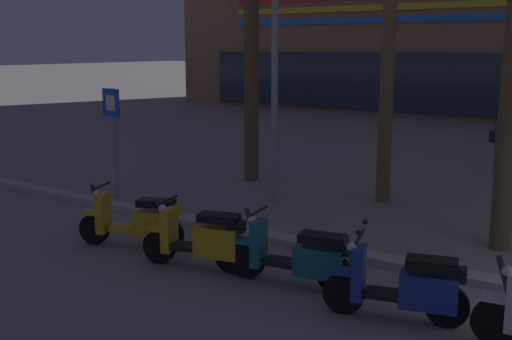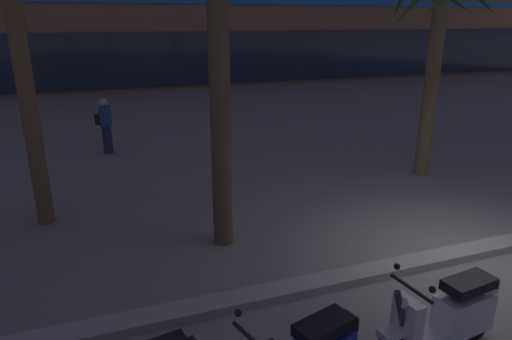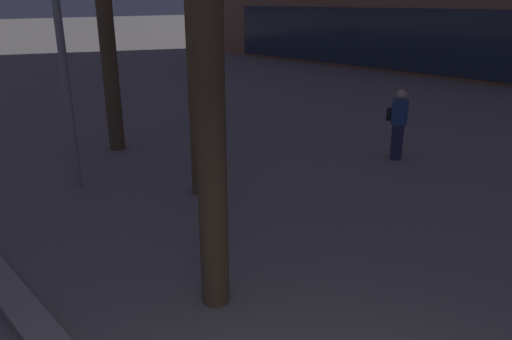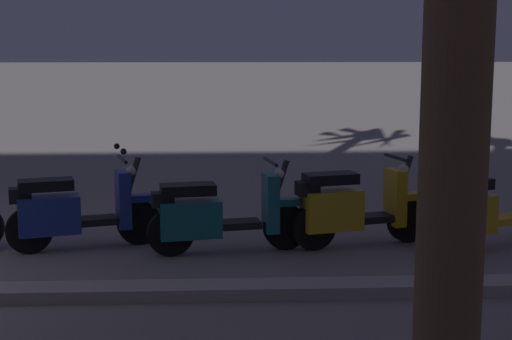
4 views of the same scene
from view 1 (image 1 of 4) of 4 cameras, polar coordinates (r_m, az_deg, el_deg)
The scene contains 8 objects.
scooter_yellow_lead_nearest at distance 10.54m, azimuth -10.60°, elevation -4.61°, with size 1.77×0.87×1.04m.
scooter_yellow_gap_after_mid at distance 9.43m, azimuth -4.88°, elevation -6.28°, with size 1.69×0.72×1.04m.
scooter_teal_last_in_row at distance 8.74m, azimuth 3.99°, elevation -7.86°, with size 1.83×0.65×1.04m.
scooter_blue_mid_front at distance 7.88m, azimuth 13.50°, elevation -10.25°, with size 1.72×0.76×1.17m.
crossing_sign at distance 13.94m, azimuth -12.84°, elevation 3.56°, with size 0.60×0.16×2.40m.
palm_tree_far_corner at distance 15.42m, azimuth -0.40°, elevation 14.94°, with size 2.44×2.43×5.72m.
pedestrian_window_shopping at distance 17.39m, azimuth 21.35°, elevation 2.27°, with size 0.45×0.34×1.56m.
street_lamp at distance 12.91m, azimuth 1.75°, elevation 12.88°, with size 0.36×0.36×5.92m.
Camera 1 is at (-1.13, -8.45, 3.29)m, focal length 43.93 mm.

